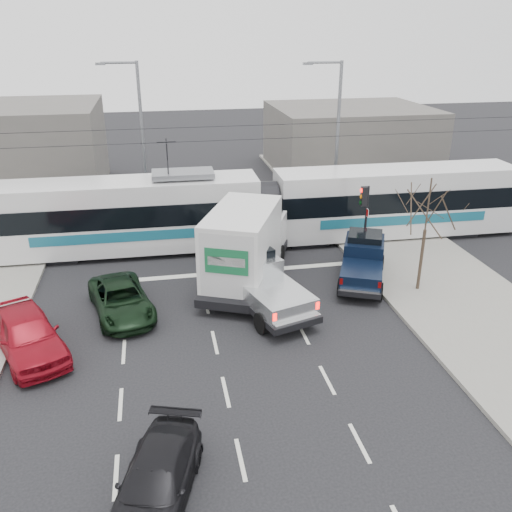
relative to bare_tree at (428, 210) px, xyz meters
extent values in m
plane|color=black|center=(-7.60, -2.50, -3.79)|extent=(120.00, 120.00, 0.00)
cube|color=gray|center=(1.40, -2.50, -3.72)|extent=(6.00, 60.00, 0.15)
cube|color=#33302D|center=(-7.60, 7.50, -3.78)|extent=(60.00, 1.60, 0.03)
cube|color=#605B57|center=(4.40, 21.50, -1.29)|extent=(12.00, 10.00, 5.00)
cylinder|color=#47382B|center=(0.00, 0.00, -2.27)|extent=(0.14, 0.14, 2.75)
cylinder|color=#47382B|center=(0.00, 0.00, 0.23)|extent=(0.07, 0.07, 2.25)
cylinder|color=black|center=(-1.00, 4.00, -1.84)|extent=(0.12, 0.12, 3.60)
cube|color=black|center=(-1.20, 4.00, -0.54)|extent=(0.28, 0.28, 0.95)
cylinder|color=#FF0C07|center=(-1.35, 4.00, -0.24)|extent=(0.06, 0.20, 0.20)
cylinder|color=orange|center=(-1.35, 4.00, -0.54)|extent=(0.06, 0.20, 0.20)
cylinder|color=#05330C|center=(-1.35, 4.00, -0.84)|extent=(0.06, 0.20, 0.20)
cube|color=white|center=(-1.02, 3.85, -1.34)|extent=(0.02, 0.30, 0.40)
cylinder|color=slate|center=(-0.10, 11.50, 0.71)|extent=(0.20, 0.20, 9.00)
cylinder|color=slate|center=(-1.10, 11.50, 5.11)|extent=(2.00, 0.14, 0.14)
cube|color=slate|center=(-2.10, 11.50, 5.06)|extent=(0.55, 0.25, 0.14)
cylinder|color=slate|center=(-11.60, 13.50, 0.71)|extent=(0.20, 0.20, 9.00)
cylinder|color=slate|center=(-12.60, 13.50, 5.11)|extent=(2.00, 0.14, 0.14)
cube|color=slate|center=(-13.60, 13.50, 5.06)|extent=(0.55, 0.25, 0.14)
cylinder|color=black|center=(-7.60, 7.50, 1.71)|extent=(60.00, 0.03, 0.03)
cylinder|color=black|center=(-7.60, 7.50, 2.41)|extent=(60.00, 0.03, 0.03)
cube|color=silver|center=(-12.52, 7.04, -2.74)|extent=(13.21, 2.97, 1.60)
cube|color=black|center=(-12.52, 7.04, -1.50)|extent=(13.28, 3.00, 1.09)
cube|color=silver|center=(-12.52, 7.04, -0.52)|extent=(13.21, 2.86, 1.02)
cube|color=#165A71|center=(-12.55, 5.64, -2.45)|extent=(9.22, 0.17, 0.51)
cube|color=silver|center=(1.79, 6.81, -2.74)|extent=(13.21, 2.97, 1.60)
cube|color=black|center=(1.79, 6.81, -1.50)|extent=(13.28, 3.00, 1.09)
cube|color=silver|center=(1.79, 6.81, -0.52)|extent=(13.21, 2.86, 1.02)
cube|color=#165A71|center=(1.77, 5.42, -2.45)|extent=(9.22, 0.17, 0.51)
cylinder|color=black|center=(-5.37, 6.93, -1.72)|extent=(1.06, 2.67, 2.65)
cube|color=slate|center=(-9.66, 6.99, 0.22)|extent=(3.09, 1.70, 0.26)
cube|color=black|center=(-16.10, 7.09, -3.61)|extent=(2.08, 2.38, 0.37)
cube|color=black|center=(-7.51, 6.96, -3.61)|extent=(2.08, 2.38, 0.37)
cube|color=black|center=(-3.22, 6.89, -3.61)|extent=(2.08, 2.38, 0.37)
cube|color=black|center=(5.37, 6.76, -3.61)|extent=(2.08, 2.38, 0.37)
cube|color=black|center=(-7.10, 0.01, -3.21)|extent=(3.86, 6.50, 0.26)
cube|color=silver|center=(-7.43, 1.06, -2.47)|extent=(2.75, 3.08, 1.22)
cube|color=black|center=(-7.46, 1.16, -1.83)|extent=(2.27, 2.30, 0.58)
cube|color=silver|center=(-7.87, 2.47, -2.71)|extent=(2.25, 1.66, 0.58)
cube|color=silver|center=(-6.70, -1.28, -2.79)|extent=(2.81, 3.26, 0.69)
cube|color=silver|center=(-6.22, -2.81, -3.07)|extent=(1.92, 0.76, 0.19)
cube|color=#FF0C07|center=(-7.14, -2.97, -2.68)|extent=(0.17, 0.13, 0.30)
cube|color=#FF0C07|center=(-5.36, -2.41, -2.68)|extent=(0.17, 0.13, 0.30)
cylinder|color=black|center=(-8.62, 1.59, -3.37)|extent=(0.54, 0.90, 0.85)
cylinder|color=black|center=(-6.76, 2.18, -3.37)|extent=(0.54, 0.90, 0.85)
cylinder|color=black|center=(-7.44, -2.16, -3.37)|extent=(0.54, 0.90, 0.85)
cylinder|color=black|center=(-5.58, -1.58, -3.37)|extent=(0.54, 0.90, 0.85)
cube|color=black|center=(-7.24, 2.42, -3.22)|extent=(5.25, 7.73, 0.37)
cube|color=white|center=(-6.12, 4.98, -2.32)|extent=(2.90, 2.57, 1.68)
cube|color=black|center=(-6.07, 5.11, -1.70)|extent=(2.36, 1.90, 0.63)
cube|color=silver|center=(-7.54, 1.75, -1.67)|extent=(4.30, 5.58, 3.09)
cube|color=silver|center=(-8.53, -0.51, -1.67)|extent=(2.05, 0.94, 2.72)
cube|color=#155D35|center=(-8.55, -0.56, -1.42)|extent=(1.62, 0.73, 1.05)
cube|color=black|center=(-8.62, -0.74, -3.32)|extent=(2.18, 1.15, 0.19)
cylinder|color=black|center=(-7.32, 5.02, -3.32)|extent=(0.67, 0.99, 0.94)
cylinder|color=black|center=(-5.29, 4.13, -3.32)|extent=(0.67, 0.99, 0.94)
cylinder|color=black|center=(-9.08, 0.99, -3.27)|extent=(0.71, 1.09, 1.05)
cylinder|color=black|center=(-7.05, 0.10, -3.27)|extent=(0.71, 1.09, 1.05)
cube|color=black|center=(-2.10, 1.34, -3.26)|extent=(3.57, 5.14, 0.24)
cube|color=black|center=(-1.75, 2.14, -2.59)|extent=(2.42, 2.56, 1.11)
cube|color=black|center=(-1.71, 2.22, -2.01)|extent=(1.97, 1.94, 0.53)
cube|color=black|center=(-1.29, 3.20, -2.81)|extent=(1.90, 1.48, 0.53)
cube|color=black|center=(-2.53, 0.37, -2.88)|extent=(2.47, 2.69, 0.63)
cube|color=silver|center=(-3.03, -0.78, -3.14)|extent=(1.57, 0.82, 0.17)
cube|color=#590505|center=(-3.71, -0.38, -2.78)|extent=(0.15, 0.12, 0.27)
cube|color=#590505|center=(-2.27, -1.01, -2.78)|extent=(0.15, 0.12, 0.27)
cylinder|color=black|center=(-2.23, 3.08, -3.41)|extent=(0.56, 0.82, 0.77)
cylinder|color=black|center=(-0.73, 2.42, -3.41)|extent=(0.56, 0.82, 0.77)
cylinder|color=black|center=(-3.47, 0.25, -3.41)|extent=(0.56, 0.82, 0.77)
cylinder|color=black|center=(-1.97, -0.40, -3.41)|extent=(0.56, 0.82, 0.77)
imported|color=black|center=(-12.74, 0.37, -3.16)|extent=(3.11, 4.94, 1.27)
imported|color=maroon|center=(-15.88, -1.98, -2.97)|extent=(3.76, 5.17, 1.64)
imported|color=black|center=(-11.54, -9.46, -3.18)|extent=(2.90, 4.54, 1.22)
camera|label=1|loc=(-11.00, -19.71, 7.07)|focal=38.00mm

